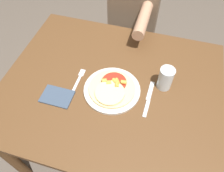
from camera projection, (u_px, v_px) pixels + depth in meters
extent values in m
plane|color=brown|center=(111.00, 141.00, 1.78)|extent=(8.00, 8.00, 0.00)
cube|color=brown|center=(111.00, 86.00, 1.17)|extent=(1.15, 0.95, 0.03)
cylinder|color=brown|center=(11.00, 158.00, 1.33)|extent=(0.06, 0.06, 0.75)
cylinder|color=brown|center=(65.00, 61.00, 1.80)|extent=(0.06, 0.06, 0.75)
cylinder|color=brown|center=(193.00, 89.00, 1.63)|extent=(0.06, 0.06, 0.75)
cylinder|color=beige|center=(112.00, 90.00, 1.13)|extent=(0.29, 0.29, 0.01)
cylinder|color=#E0C689|center=(112.00, 88.00, 1.12)|extent=(0.24, 0.24, 0.01)
cylinder|color=#9E2819|center=(114.00, 82.00, 1.13)|extent=(0.13, 0.13, 0.00)
cylinder|color=beige|center=(110.00, 93.00, 1.08)|extent=(0.15, 0.15, 0.01)
cylinder|color=gold|center=(114.00, 81.00, 1.12)|extent=(0.03, 0.03, 0.02)
cylinder|color=gold|center=(117.00, 85.00, 1.10)|extent=(0.03, 0.03, 0.02)
cylinder|color=gold|center=(109.00, 82.00, 1.11)|extent=(0.03, 0.03, 0.02)
cylinder|color=gold|center=(117.00, 81.00, 1.12)|extent=(0.04, 0.04, 0.02)
cylinder|color=gold|center=(104.00, 80.00, 1.12)|extent=(0.03, 0.03, 0.02)
cylinder|color=gold|center=(124.00, 82.00, 1.12)|extent=(0.03, 0.02, 0.02)
cube|color=silver|center=(76.00, 85.00, 1.15)|extent=(0.01, 0.13, 0.00)
cube|color=silver|center=(82.00, 73.00, 1.20)|extent=(0.03, 0.05, 0.00)
cube|color=silver|center=(146.00, 108.00, 1.06)|extent=(0.02, 0.10, 0.00)
cube|color=silver|center=(150.00, 91.00, 1.13)|extent=(0.03, 0.12, 0.00)
cylinder|color=silver|center=(166.00, 78.00, 1.10)|extent=(0.07, 0.07, 0.13)
cube|color=#38475B|center=(57.00, 96.00, 1.10)|extent=(0.16, 0.11, 0.01)
cylinder|color=#2D2D38|center=(122.00, 57.00, 1.98)|extent=(0.11, 0.11, 0.52)
cylinder|color=#2D2D38|center=(138.00, 60.00, 1.96)|extent=(0.11, 0.11, 0.52)
cube|color=#75604C|center=(134.00, 9.00, 1.56)|extent=(0.34, 0.22, 0.50)
cylinder|color=tan|center=(143.00, 20.00, 1.30)|extent=(0.07, 0.30, 0.07)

